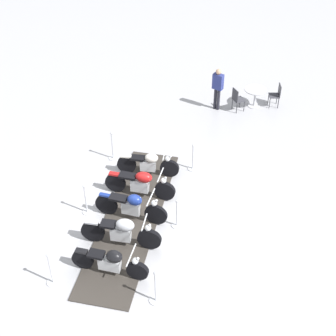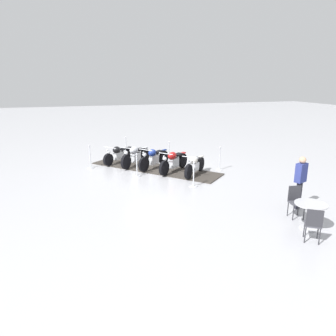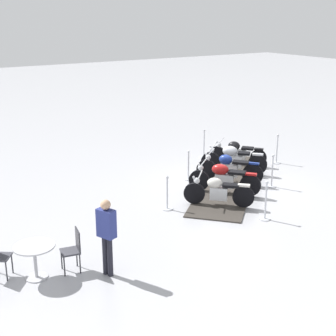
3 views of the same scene
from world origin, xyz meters
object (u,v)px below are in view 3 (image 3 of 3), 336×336
(stanchion_right_rear, at_px, (167,199))
(cafe_chair_across_table, at_px, (73,248))
(motorcycle_chrome, at_px, (233,159))
(bystander_person, at_px, (107,231))
(motorcycle_cream, at_px, (218,191))
(cafe_table, at_px, (35,253))
(stanchion_right_front, at_px, (204,149))
(stanchion_left_rear, at_px, (265,207))
(motorcycle_black, at_px, (237,152))
(stanchion_right_mid, at_px, (188,170))
(stanchion_left_front, at_px, (277,154))
(motorcycle_maroon, at_px, (223,178))
(stanchion_left_mid, at_px, (272,176))
(motorcycle_navy, at_px, (228,167))

(stanchion_right_rear, bearing_deg, cafe_chair_across_table, 117.19)
(motorcycle_chrome, relative_size, bystander_person, 1.01)
(motorcycle_cream, relative_size, cafe_table, 1.76)
(stanchion_right_front, bearing_deg, stanchion_left_rear, 158.98)
(motorcycle_black, bearing_deg, cafe_chair_across_table, 77.28)
(motorcycle_black, distance_m, stanchion_right_rear, 5.07)
(stanchion_right_rear, distance_m, cafe_chair_across_table, 4.11)
(motorcycle_cream, xyz_separation_m, stanchion_right_mid, (2.45, -0.67, -0.14))
(stanchion_left_front, bearing_deg, motorcycle_cream, 115.80)
(motorcycle_maroon, bearing_deg, stanchion_left_mid, -141.19)
(stanchion_right_rear, distance_m, bystander_person, 4.01)
(cafe_table, bearing_deg, stanchion_left_front, -72.29)
(cafe_chair_across_table, bearing_deg, cafe_table, -0.00)
(stanchion_right_rear, bearing_deg, cafe_table, 111.05)
(stanchion_left_rear, bearing_deg, motorcycle_maroon, -7.63)
(motorcycle_black, height_order, stanchion_left_mid, stanchion_left_mid)
(stanchion_right_rear, bearing_deg, motorcycle_cream, -113.84)
(stanchion_left_rear, bearing_deg, stanchion_right_mid, -2.49)
(stanchion_right_rear, bearing_deg, stanchion_right_front, -47.95)
(stanchion_left_rear, bearing_deg, stanchion_left_front, -47.95)
(motorcycle_maroon, relative_size, stanchion_left_rear, 1.64)
(stanchion_left_rear, relative_size, stanchion_right_front, 0.99)
(stanchion_left_rear, relative_size, cafe_chair_across_table, 1.15)
(stanchion_right_front, bearing_deg, cafe_chair_across_table, 125.71)
(stanchion_right_mid, xyz_separation_m, bystander_person, (-4.28, 5.14, 0.71))
(cafe_table, bearing_deg, stanchion_left_rear, -93.23)
(stanchion_left_front, bearing_deg, stanchion_right_rear, 105.12)
(motorcycle_chrome, distance_m, stanchion_right_mid, 1.74)
(cafe_chair_across_table, bearing_deg, motorcycle_black, -142.17)
(motorcycle_maroon, xyz_separation_m, stanchion_right_rear, (-0.11, 2.16, -0.20))
(motorcycle_maroon, bearing_deg, cafe_table, 65.47)
(bystander_person, bearing_deg, motorcycle_maroon, 4.89)
(stanchion_left_mid, height_order, cafe_table, stanchion_left_mid)
(stanchion_left_front, height_order, stanchion_right_front, stanchion_right_front)
(stanchion_right_mid, relative_size, cafe_chair_across_table, 1.06)
(cafe_table, distance_m, bystander_person, 1.61)
(stanchion_left_mid, bearing_deg, motorcycle_cream, 98.37)
(motorcycle_navy, distance_m, stanchion_left_rear, 3.11)
(stanchion_right_front, height_order, cafe_table, stanchion_right_front)
(motorcycle_black, height_order, stanchion_right_front, stanchion_right_front)
(motorcycle_black, relative_size, stanchion_right_rear, 1.70)
(stanchion_left_front, bearing_deg, bystander_person, 114.09)
(motorcycle_navy, relative_size, motorcycle_maroon, 1.00)
(stanchion_left_mid, bearing_deg, stanchion_left_front, -47.95)
(stanchion_right_rear, height_order, bystander_person, bystander_person)
(motorcycle_cream, bearing_deg, cafe_chair_across_table, 58.39)
(stanchion_left_mid, bearing_deg, motorcycle_black, -14.09)
(motorcycle_cream, relative_size, stanchion_left_rear, 1.41)
(motorcycle_black, distance_m, cafe_table, 9.84)
(motorcycle_chrome, bearing_deg, motorcycle_navy, 88.70)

